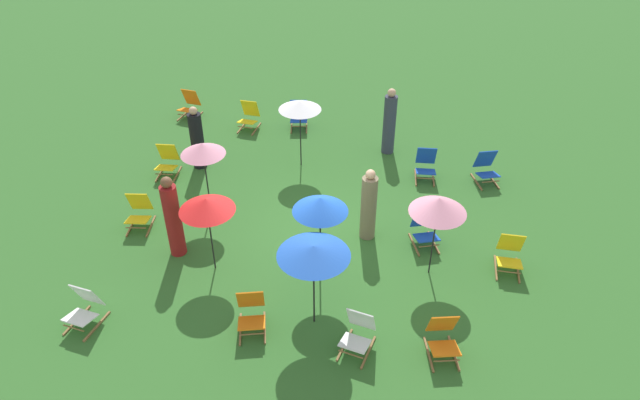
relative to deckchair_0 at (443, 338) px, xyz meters
The scene contains 24 objects.
ground_plane 3.50m from the deckchair_0, 135.28° to the left, with size 40.00×40.00×0.00m, color #2D6026.
deckchair_0 is the anchor object (origin of this frame).
deckchair_1 2.77m from the deckchair_0, 57.28° to the left, with size 0.54×0.80×0.83m.
deckchair_2 8.71m from the deckchair_0, 113.80° to the left, with size 0.55×0.81×0.83m.
deckchair_3 7.09m from the deckchair_0, 155.18° to the left, with size 0.53×0.79×0.83m.
deckchair_4 5.60m from the deckchair_0, 90.15° to the left, with size 0.48×0.76×0.83m.
deckchair_5 3.38m from the deckchair_0, behind, with size 0.61×0.84×0.83m.
deckchair_6 5.79m from the deckchair_0, 75.31° to the left, with size 0.65×0.85×0.83m.
deckchair_7 9.20m from the deckchair_0, 122.42° to the left, with size 0.59×0.82×0.83m.
deckchair_8 1.45m from the deckchair_0, behind, with size 0.68×0.87×0.83m.
deckchair_9 10.77m from the deckchair_0, 129.44° to the left, with size 0.63×0.85×0.83m.
deckchair_10 8.28m from the deckchair_0, 141.63° to the left, with size 0.48×0.76×0.83m.
deckchair_11 2.99m from the deckchair_0, 93.16° to the left, with size 0.66×0.86×0.83m.
deckchair_12 6.39m from the deckchair_0, behind, with size 0.64×0.85×0.83m.
umbrella_0 3.16m from the deckchair_0, 143.88° to the left, with size 1.04×1.04×1.97m.
umbrella_1 2.43m from the deckchair_0, 92.60° to the left, with size 1.09×1.09×1.84m.
umbrella_2 6.31m from the deckchair_0, 144.23° to the left, with size 0.98×0.98×1.83m.
umbrella_3 2.67m from the deckchair_0, 167.66° to the left, with size 1.26×1.26×1.80m.
umbrella_4 4.92m from the deckchair_0, 158.55° to the left, with size 1.08×1.08×1.73m.
umbrella_5 6.83m from the deckchair_0, 118.45° to the left, with size 1.06×1.06×1.82m.
person_0 3.43m from the deckchair_0, 113.98° to the left, with size 0.44×0.44×1.70m.
person_1 6.89m from the deckchair_0, 97.97° to the left, with size 0.40×0.40×1.83m.
person_2 5.77m from the deckchair_0, 157.96° to the left, with size 0.47×0.47×1.89m.
person_3 8.04m from the deckchair_0, 136.12° to the left, with size 0.46×0.46×1.70m.
Camera 1 is at (1.05, -9.28, 7.96)m, focal length 32.38 mm.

